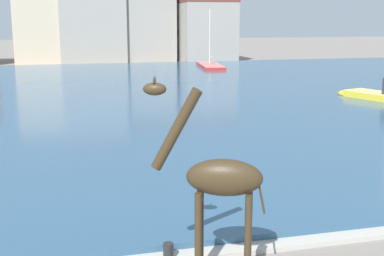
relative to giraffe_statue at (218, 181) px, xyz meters
The scene contains 9 objects.
harbor_water 27.88m from the giraffe_statue, 86.61° to the left, with size 82.82×52.54×0.28m, color #2D5170.
quay_edge_coping 3.00m from the giraffe_statue, 36.74° to the left, with size 82.82×0.50×0.12m, color #ADA89E.
giraffe_statue is the anchor object (origin of this frame).
sailboat_red 48.43m from the giraffe_statue, 73.65° to the left, with size 3.31×9.26×6.69m.
mooring_bollard 2.42m from the giraffe_statue, 127.44° to the left, with size 0.24×0.24×0.50m, color #232326.
townhouse_narrow_midrow 60.29m from the giraffe_statue, 94.99° to the left, with size 6.03×6.57×10.70m.
townhouse_corner_house 59.29m from the giraffe_statue, 88.56° to the left, with size 8.55×5.42×11.77m.
townhouse_tall_gabled 60.40m from the giraffe_statue, 81.52° to the left, with size 6.95×5.39×9.43m.
townhouse_end_terrace 58.85m from the giraffe_statue, 73.94° to the left, with size 7.05×6.26×8.54m.
Camera 1 is at (-4.69, -2.93, 5.50)m, focal length 47.85 mm.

